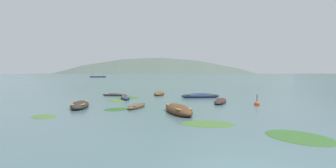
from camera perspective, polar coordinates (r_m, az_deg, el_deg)
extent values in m
plane|color=slate|center=(1506.77, -1.83, 2.47)|extent=(6000.00, 6000.00, 0.00)
cone|color=slate|center=(1990.66, -16.09, 6.65)|extent=(739.25, 739.25, 294.69)
cone|color=#56665B|center=(1805.27, -1.83, 10.87)|extent=(1785.69, 1785.69, 526.32)
cone|color=#56665B|center=(2219.12, 17.60, 6.77)|extent=(1063.36, 1063.36, 338.80)
ellipsoid|color=brown|center=(32.48, -2.03, -2.20)|extent=(1.83, 4.06, 0.60)
cube|color=olive|center=(32.47, -2.03, -1.88)|extent=(1.32, 2.92, 0.05)
cube|color=brown|center=(32.46, -2.03, -1.79)|extent=(0.84, 0.21, 0.04)
ellipsoid|color=brown|center=(20.52, -7.30, -5.15)|extent=(1.74, 3.13, 0.44)
cube|color=#197A56|center=(20.50, -7.30, -4.78)|extent=(1.25, 2.25, 0.05)
cube|color=brown|center=(20.49, -7.30, -4.64)|extent=(0.55, 0.25, 0.04)
ellipsoid|color=navy|center=(27.71, -9.90, -3.10)|extent=(1.50, 3.67, 0.53)
cube|color=orange|center=(27.70, -9.90, -2.78)|extent=(1.08, 2.64, 0.05)
cube|color=navy|center=(27.69, -9.90, -2.67)|extent=(0.64, 0.18, 0.04)
ellipsoid|color=navy|center=(29.01, 7.55, -2.76)|extent=(4.70, 1.81, 0.64)
cube|color=olive|center=(28.99, 7.56, -2.38)|extent=(3.38, 1.31, 0.05)
cube|color=navy|center=(28.99, 7.56, -2.28)|extent=(0.16, 0.96, 0.04)
ellipsoid|color=#2D2826|center=(24.32, 12.10, -3.94)|extent=(2.44, 4.20, 0.49)
cube|color=#B22D28|center=(24.31, 12.10, -3.59)|extent=(1.76, 3.03, 0.05)
cube|color=#2D2826|center=(24.30, 12.10, -3.47)|extent=(0.68, 0.33, 0.04)
ellipsoid|color=#2D2826|center=(31.84, -12.37, -2.47)|extent=(3.26, 1.43, 0.38)
cube|color=#B7B2A3|center=(31.83, -12.37, -2.26)|extent=(2.34, 1.03, 0.05)
cube|color=#2D2826|center=(31.83, -12.37, -2.17)|extent=(0.19, 0.55, 0.04)
ellipsoid|color=brown|center=(17.82, 2.40, -5.98)|extent=(2.47, 4.77, 0.78)
cube|color=olive|center=(17.79, 2.40, -5.24)|extent=(1.78, 3.43, 0.05)
cube|color=brown|center=(17.78, 2.41, -5.08)|extent=(0.99, 0.31, 0.04)
ellipsoid|color=#2D2826|center=(21.91, -19.81, -4.62)|extent=(2.11, 4.35, 0.65)
cube|color=orange|center=(21.88, -19.82, -4.12)|extent=(1.52, 3.13, 0.05)
cube|color=#2D2826|center=(21.88, -19.82, -3.99)|extent=(0.95, 0.25, 0.04)
cube|color=navy|center=(166.53, -15.95, 1.59)|extent=(10.03, 4.35, 0.90)
cylinder|color=#4C4742|center=(165.83, -17.32, 1.95)|extent=(0.10, 0.10, 1.80)
cylinder|color=#4C4742|center=(168.61, -17.12, 1.96)|extent=(0.10, 0.10, 1.80)
cylinder|color=#4C4742|center=(164.48, -14.77, 1.98)|extent=(0.10, 0.10, 1.80)
cylinder|color=#4C4742|center=(167.28, -14.61, 1.99)|extent=(0.10, 0.10, 1.80)
cube|color=beige|center=(166.51, -15.96, 2.28)|extent=(8.43, 3.66, 0.12)
sphere|color=#DB4C1E|center=(23.35, 19.98, -4.42)|extent=(0.50, 0.50, 0.50)
cylinder|color=black|center=(23.30, 20.00, -3.35)|extent=(0.06, 0.06, 0.88)
ellipsoid|color=#38662D|center=(28.69, -9.26, -3.22)|extent=(3.11, 3.58, 0.14)
ellipsoid|color=#477033|center=(14.23, 9.24, -9.15)|extent=(3.38, 2.50, 0.14)
ellipsoid|color=#2D5628|center=(19.88, -11.88, -5.82)|extent=(2.60, 2.54, 0.14)
ellipsoid|color=#477033|center=(18.19, -26.88, -6.82)|extent=(2.37, 2.41, 0.14)
ellipsoid|color=#38662D|center=(12.68, 28.24, -10.88)|extent=(3.61, 3.88, 0.14)
ellipsoid|color=#477033|center=(26.00, -11.99, -3.84)|extent=(2.99, 3.45, 0.14)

